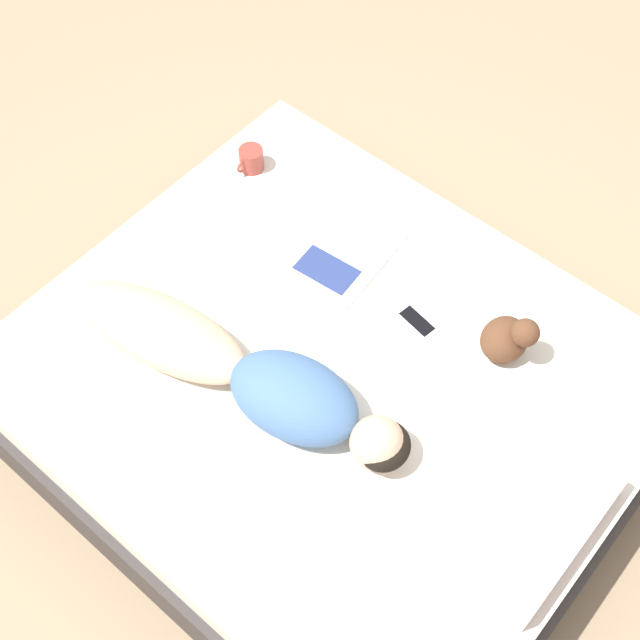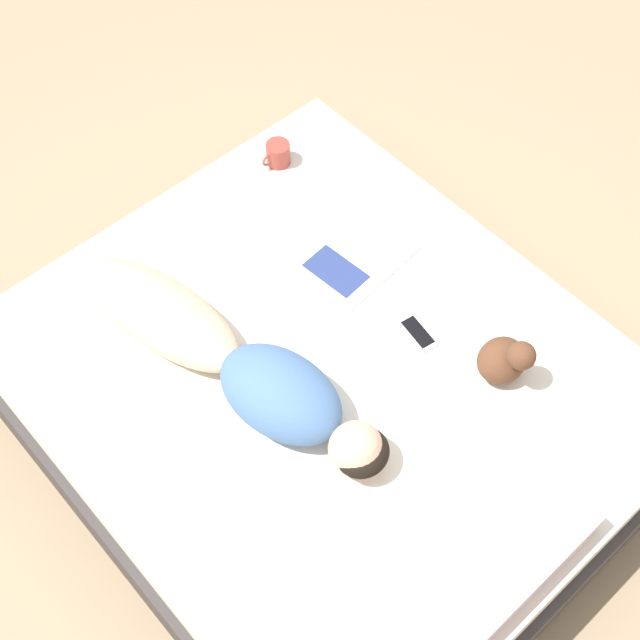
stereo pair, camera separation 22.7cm
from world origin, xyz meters
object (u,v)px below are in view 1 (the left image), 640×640
at_px(coffee_mug, 251,159).
at_px(cell_phone, 417,322).
at_px(open_magazine, 342,253).
at_px(person, 245,374).

xyz_separation_m(coffee_mug, cell_phone, (0.17, 0.94, -0.04)).
distance_m(open_magazine, coffee_mug, 0.56).
xyz_separation_m(person, coffee_mug, (-0.74, -0.66, -0.04)).
distance_m(person, open_magazine, 0.65).
distance_m(person, coffee_mug, 1.00).
bearing_deg(open_magazine, cell_phone, 75.41).
bearing_deg(coffee_mug, cell_phone, 79.94).
distance_m(open_magazine, cell_phone, 0.40).
bearing_deg(person, cell_phone, 144.50).
xyz_separation_m(person, open_magazine, (-0.64, -0.12, -0.08)).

